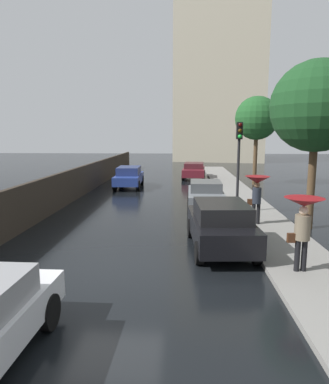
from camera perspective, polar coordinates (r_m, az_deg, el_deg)
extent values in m
plane|color=black|center=(9.54, -8.17, -12.99)|extent=(120.00, 120.00, 0.00)
cube|color=gray|center=(9.92, 22.91, -12.33)|extent=(2.20, 60.00, 0.14)
cube|color=maroon|center=(29.00, 4.84, 3.35)|extent=(2.01, 4.27, 0.59)
cube|color=#461C22|center=(28.99, 4.85, 4.36)|extent=(1.68, 2.33, 0.43)
cylinder|color=black|center=(30.43, 3.40, 3.09)|extent=(0.26, 0.62, 0.60)
cylinder|color=black|center=(30.39, 6.43, 3.04)|extent=(0.26, 0.62, 0.60)
cylinder|color=black|center=(27.71, 3.07, 2.48)|extent=(0.26, 0.62, 0.60)
cylinder|color=black|center=(27.66, 6.40, 2.42)|extent=(0.26, 0.62, 0.60)
cube|color=slate|center=(17.18, 6.76, -0.80)|extent=(1.76, 3.99, 0.58)
cube|color=#494D50|center=(17.26, 6.77, 1.00)|extent=(1.52, 2.03, 0.46)
cylinder|color=black|center=(18.49, 4.16, -0.95)|extent=(0.23, 0.63, 0.62)
cylinder|color=black|center=(18.56, 8.95, -1.00)|extent=(0.23, 0.63, 0.62)
cylinder|color=black|center=(15.93, 4.16, -2.62)|extent=(0.23, 0.63, 0.62)
cylinder|color=black|center=(16.01, 9.73, -2.67)|extent=(0.23, 0.63, 0.62)
cylinder|color=black|center=(7.20, -18.47, -18.18)|extent=(0.23, 0.68, 0.68)
cube|color=black|center=(11.22, 9.13, -5.91)|extent=(2.01, 4.10, 0.70)
cube|color=black|center=(10.93, 9.35, -3.06)|extent=(1.69, 2.28, 0.51)
cylinder|color=black|center=(12.47, 4.37, -5.93)|extent=(0.26, 0.67, 0.66)
cylinder|color=black|center=(12.72, 11.69, -5.80)|extent=(0.26, 0.67, 0.66)
cylinder|color=black|center=(9.96, 5.72, -9.92)|extent=(0.26, 0.67, 0.66)
cylinder|color=black|center=(10.27, 14.86, -9.60)|extent=(0.26, 0.67, 0.66)
cube|color=navy|center=(24.17, -5.84, 2.20)|extent=(1.76, 4.27, 0.57)
cube|color=navy|center=(24.10, -5.86, 3.51)|extent=(1.51, 2.34, 0.53)
cylinder|color=black|center=(22.74, -4.37, 1.05)|extent=(0.24, 0.68, 0.68)
cylinder|color=black|center=(22.95, -8.17, 1.06)|extent=(0.24, 0.68, 0.68)
cylinder|color=black|center=(25.50, -3.72, 1.95)|extent=(0.24, 0.68, 0.68)
cylinder|color=black|center=(25.69, -7.12, 1.96)|extent=(0.24, 0.68, 0.68)
cylinder|color=black|center=(9.75, 21.92, -9.60)|extent=(0.14, 0.14, 0.83)
cylinder|color=black|center=(9.68, 20.94, -9.68)|extent=(0.14, 0.14, 0.83)
cylinder|color=#726651|center=(9.51, 21.70, -5.41)|extent=(0.39, 0.39, 0.64)
sphere|color=beige|center=(9.41, 21.86, -2.85)|extent=(0.23, 0.23, 0.23)
cube|color=#3F2314|center=(9.47, 20.07, -7.08)|extent=(0.21, 0.12, 0.24)
cylinder|color=#4C4C51|center=(9.43, 21.82, -3.36)|extent=(0.02, 0.02, 0.83)
cone|color=maroon|center=(9.37, 21.94, -1.54)|extent=(0.98, 0.98, 0.22)
cylinder|color=black|center=(14.16, 14.40, -3.44)|extent=(0.14, 0.14, 0.81)
cylinder|color=black|center=(14.18, 15.12, -3.46)|extent=(0.14, 0.14, 0.81)
cylinder|color=#232833|center=(14.03, 14.88, -0.59)|extent=(0.34, 0.34, 0.63)
sphere|color=#8C6647|center=(13.97, 14.95, 1.12)|extent=(0.22, 0.22, 0.22)
cube|color=#3F2314|center=(14.06, 13.82, -1.61)|extent=(0.21, 0.13, 0.24)
cylinder|color=#4C4C51|center=(13.98, 14.94, 0.83)|extent=(0.02, 0.02, 0.83)
cone|color=maroon|center=(13.94, 14.99, 1.94)|extent=(0.95, 0.95, 0.28)
cylinder|color=black|center=(16.00, 11.95, 2.57)|extent=(0.12, 0.12, 3.28)
cube|color=black|center=(15.89, 12.20, 9.80)|extent=(0.26, 0.26, 0.75)
sphere|color=#360503|center=(15.73, 12.33, 10.71)|extent=(0.17, 0.17, 0.17)
sphere|color=#392405|center=(15.72, 12.30, 9.80)|extent=(0.17, 0.17, 0.17)
sphere|color=green|center=(15.72, 12.26, 8.89)|extent=(0.17, 0.17, 0.17)
cylinder|color=#4C3823|center=(26.28, 14.64, 5.22)|extent=(0.29, 0.29, 3.71)
sphere|color=#1E5123|center=(26.25, 14.91, 11.64)|extent=(3.10, 3.10, 3.10)
cylinder|color=#4C3823|center=(14.47, 22.92, 1.16)|extent=(0.29, 0.29, 3.47)
sphere|color=#19421E|center=(14.39, 23.68, 12.75)|extent=(3.39, 3.39, 3.39)
cube|color=#B2A88E|center=(51.72, 9.48, 19.36)|extent=(13.55, 11.55, 25.43)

